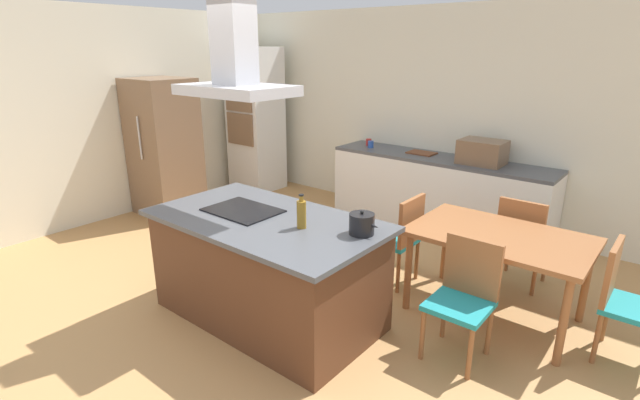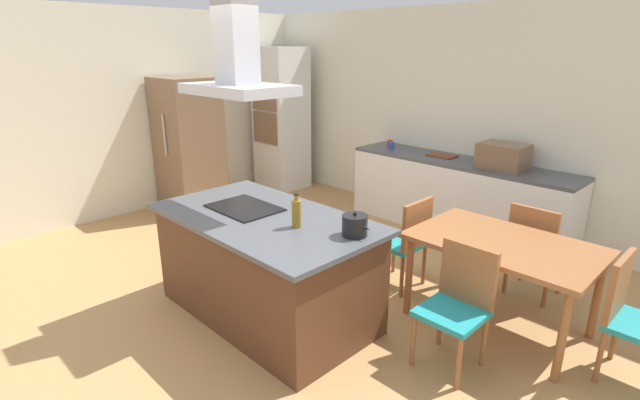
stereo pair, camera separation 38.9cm
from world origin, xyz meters
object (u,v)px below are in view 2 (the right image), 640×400
at_px(cooktop, 245,208).
at_px(wall_oven_stack, 281,119).
at_px(cutting_board, 442,156).
at_px(chair_at_right_end, 632,313).
at_px(chair_at_left_end, 407,238).
at_px(countertop_microwave, 503,156).
at_px(chair_facing_island, 459,299).
at_px(tea_kettle, 355,225).
at_px(chair_facing_back_wall, 534,246).
at_px(range_hood, 237,61).
at_px(olive_oil_bottle, 297,213).
at_px(coffee_mug_blue, 391,146).
at_px(refrigerator, 189,145).
at_px(dining_table, 503,251).
at_px(coffee_mug_red, 390,143).

bearing_deg(cooktop, wall_oven_stack, 134.85).
height_order(cutting_board, chair_at_right_end, cutting_board).
bearing_deg(chair_at_left_end, countertop_microwave, 86.57).
xyz_separation_m(cutting_board, chair_facing_island, (1.61, -2.36, -0.40)).
height_order(countertop_microwave, chair_at_left_end, countertop_microwave).
bearing_deg(chair_at_right_end, tea_kettle, -147.36).
xyz_separation_m(chair_at_right_end, chair_facing_island, (-0.92, -0.67, 0.00)).
distance_m(tea_kettle, chair_facing_back_wall, 1.88).
distance_m(chair_at_right_end, chair_facing_back_wall, 1.13).
bearing_deg(cutting_board, range_hood, -92.40).
bearing_deg(cutting_board, chair_at_left_end, -67.68).
xyz_separation_m(olive_oil_bottle, coffee_mug_blue, (-1.22, 2.81, -0.07)).
distance_m(chair_at_left_end, chair_facing_back_wall, 1.13).
xyz_separation_m(olive_oil_bottle, chair_at_left_end, (0.19, 1.21, -0.50)).
bearing_deg(coffee_mug_blue, chair_facing_island, -44.28).
bearing_deg(olive_oil_bottle, chair_facing_island, 26.23).
height_order(refrigerator, chair_facing_back_wall, refrigerator).
relative_size(cooktop, chair_at_right_end, 0.67).
height_order(cutting_board, dining_table, cutting_board).
bearing_deg(refrigerator, cooktop, -20.90).
bearing_deg(tea_kettle, chair_facing_back_wall, 68.06).
bearing_deg(chair_at_right_end, chair_at_left_end, 180.00).
xyz_separation_m(coffee_mug_blue, dining_table, (2.33, -1.60, -0.28)).
bearing_deg(chair_facing_back_wall, refrigerator, -169.03).
distance_m(refrigerator, chair_facing_island, 4.49).
xyz_separation_m(coffee_mug_red, chair_facing_back_wall, (2.43, -1.05, -0.44)).
bearing_deg(coffee_mug_red, cooktop, -76.70).
bearing_deg(wall_oven_stack, coffee_mug_blue, 5.31).
bearing_deg(cutting_board, refrigerator, -146.25).
distance_m(olive_oil_bottle, chair_facing_island, 1.33).
bearing_deg(refrigerator, olive_oil_bottle, -16.82).
bearing_deg(chair_at_right_end, cooktop, -155.06).
bearing_deg(coffee_mug_red, wall_oven_stack, -171.27).
bearing_deg(tea_kettle, refrigerator, 167.66).
height_order(cooktop, chair_facing_island, cooktop).
xyz_separation_m(cooktop, cutting_board, (0.12, 2.93, 0.00)).
height_order(chair_at_left_end, range_hood, range_hood).
bearing_deg(chair_facing_island, countertop_microwave, 109.44).
bearing_deg(refrigerator, tea_kettle, -12.34).
bearing_deg(olive_oil_bottle, cooktop, -177.80).
relative_size(cutting_board, chair_facing_island, 0.38).
relative_size(coffee_mug_red, chair_at_left_end, 0.10).
distance_m(olive_oil_bottle, coffee_mug_blue, 3.07).
distance_m(olive_oil_bottle, refrigerator, 3.50).
height_order(refrigerator, dining_table, refrigerator).
distance_m(tea_kettle, dining_table, 1.27).
relative_size(coffee_mug_blue, chair_facing_island, 0.10).
relative_size(dining_table, range_hood, 1.56).
bearing_deg(range_hood, countertop_microwave, 72.31).
relative_size(coffee_mug_red, cutting_board, 0.26).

